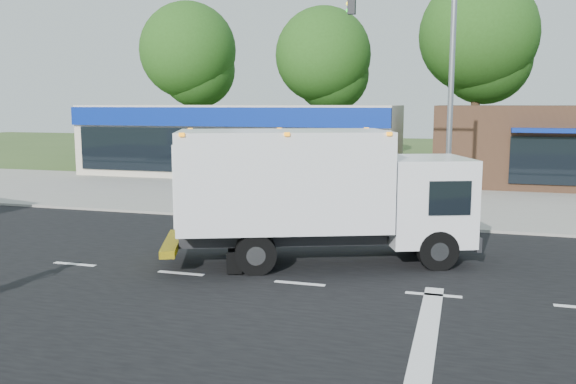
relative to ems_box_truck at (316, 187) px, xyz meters
name	(u,v)px	position (x,y,z in m)	size (l,w,h in m)	color
ground	(300,284)	(0.11, -1.99, -1.99)	(120.00, 120.00, 0.00)	#385123
road_asphalt	(300,284)	(0.11, -1.99, -1.98)	(60.00, 14.00, 0.02)	black
sidewalk	(360,218)	(0.11, 6.21, -1.93)	(60.00, 2.40, 0.12)	gray
parking_apron	(382,196)	(0.11, 12.01, -1.98)	(60.00, 9.00, 0.02)	gray
lane_markings	(346,308)	(1.46, -3.34, -1.97)	(55.20, 7.00, 0.01)	silver
ems_box_truck	(316,187)	(0.00, 0.00, 0.00)	(8.13, 5.02, 3.45)	black
retail_strip_mall	(240,140)	(-8.89, 17.94, 0.02)	(18.00, 6.20, 4.00)	beige
brown_storefront	(537,145)	(7.11, 17.99, 0.01)	(10.00, 6.70, 4.00)	#382316
traffic_signal_pole	(431,78)	(2.47, 5.61, 2.93)	(3.51, 0.25, 8.00)	gray
background_trees	(400,53)	(-0.73, 26.18, 5.39)	(36.77, 7.39, 12.10)	#332114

